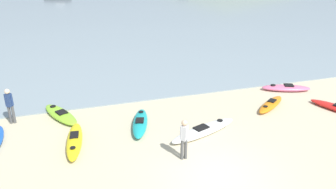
% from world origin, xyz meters
% --- Properties ---
extents(ground_plane, '(400.00, 400.00, 0.00)m').
position_xyz_m(ground_plane, '(0.00, 0.00, 0.00)').
color(ground_plane, '#C6B793').
extents(bay_water, '(160.00, 70.00, 0.06)m').
position_xyz_m(bay_water, '(0.00, 42.09, 0.03)').
color(bay_water, gray).
rests_on(bay_water, ground_plane).
extents(kayak_on_sand_0, '(3.56, 1.90, 0.37)m').
position_xyz_m(kayak_on_sand_0, '(0.71, 2.93, 0.17)').
color(kayak_on_sand_0, white).
rests_on(kayak_on_sand_0, ground_plane).
extents(kayak_on_sand_1, '(0.92, 3.09, 0.38)m').
position_xyz_m(kayak_on_sand_1, '(-4.65, 3.70, 0.17)').
color(kayak_on_sand_1, yellow).
rests_on(kayak_on_sand_1, ground_plane).
extents(kayak_on_sand_3, '(2.82, 1.70, 0.37)m').
position_xyz_m(kayak_on_sand_3, '(7.18, 6.14, 0.16)').
color(kayak_on_sand_3, '#E5668C').
rests_on(kayak_on_sand_3, ground_plane).
extents(kayak_on_sand_5, '(2.48, 1.99, 0.34)m').
position_xyz_m(kayak_on_sand_5, '(5.05, 4.45, 0.15)').
color(kayak_on_sand_5, orange).
rests_on(kayak_on_sand_5, ground_plane).
extents(kayak_on_sand_6, '(1.41, 2.86, 0.41)m').
position_xyz_m(kayak_on_sand_6, '(-1.77, 4.39, 0.18)').
color(kayak_on_sand_6, teal).
rests_on(kayak_on_sand_6, ground_plane).
extents(kayak_on_sand_7, '(1.91, 2.96, 0.35)m').
position_xyz_m(kayak_on_sand_7, '(-5.17, 6.45, 0.15)').
color(kayak_on_sand_7, '#8CCC2D').
rests_on(kayak_on_sand_7, ground_plane).
extents(person_near_foreground, '(0.33, 0.29, 1.63)m').
position_xyz_m(person_near_foreground, '(-0.79, 1.38, 0.93)').
color(person_near_foreground, '#4C4C4C').
rests_on(person_near_foreground, ground_plane).
extents(person_near_waterline, '(0.34, 0.30, 1.69)m').
position_xyz_m(person_near_waterline, '(-7.27, 6.47, 0.97)').
color(person_near_waterline, '#4C4C4C').
rests_on(person_near_waterline, ground_plane).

